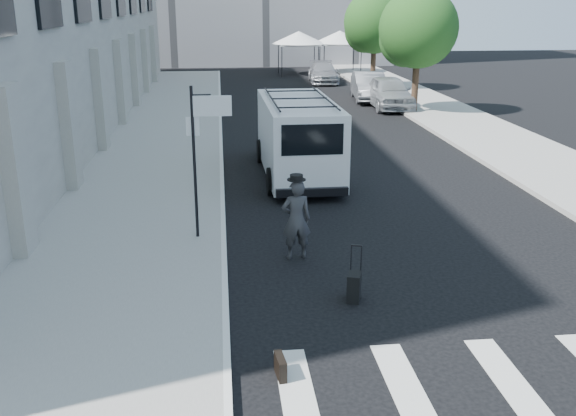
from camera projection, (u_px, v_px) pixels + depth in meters
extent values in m
plane|color=black|center=(330.00, 297.00, 12.32)|extent=(120.00, 120.00, 0.00)
cube|color=gray|center=(167.00, 133.00, 27.00)|extent=(4.50, 48.00, 0.15)
cube|color=gray|center=(441.00, 112.00, 32.10)|extent=(4.00, 56.00, 0.15)
cylinder|color=black|center=(194.00, 164.00, 14.49)|extent=(0.07, 0.07, 3.50)
cube|color=white|center=(193.00, 126.00, 14.25)|extent=(0.30, 0.03, 0.42)
cube|color=white|center=(212.00, 106.00, 14.14)|extent=(0.85, 0.06, 0.45)
cylinder|color=black|center=(415.00, 86.00, 31.55)|extent=(0.32, 0.32, 2.80)
sphere|color=#1D4C18|center=(419.00, 28.00, 30.71)|extent=(3.80, 3.80, 3.80)
sphere|color=#1D4C18|center=(406.00, 40.00, 31.41)|extent=(2.66, 2.66, 2.66)
cylinder|color=black|center=(373.00, 67.00, 40.06)|extent=(0.32, 0.32, 2.80)
sphere|color=#1D4C18|center=(375.00, 22.00, 39.22)|extent=(3.80, 3.80, 3.80)
sphere|color=#1D4C18|center=(366.00, 31.00, 39.92)|extent=(2.66, 2.66, 2.66)
cylinder|color=black|center=(282.00, 62.00, 46.84)|extent=(0.06, 0.06, 2.20)
cylinder|color=black|center=(320.00, 61.00, 47.12)|extent=(0.06, 0.06, 2.20)
cylinder|color=black|center=(278.00, 59.00, 49.49)|extent=(0.06, 0.06, 2.20)
cylinder|color=black|center=(314.00, 58.00, 49.77)|extent=(0.06, 0.06, 2.20)
cube|color=white|center=(299.00, 44.00, 47.95)|extent=(3.00, 3.00, 0.12)
cone|color=white|center=(299.00, 37.00, 47.80)|extent=(4.00, 4.00, 0.90)
cylinder|color=black|center=(324.00, 61.00, 47.64)|extent=(0.06, 0.06, 2.20)
cylinder|color=black|center=(361.00, 60.00, 47.91)|extent=(0.06, 0.06, 2.20)
cylinder|color=black|center=(318.00, 58.00, 50.28)|extent=(0.06, 0.06, 2.20)
cylinder|color=black|center=(354.00, 57.00, 50.56)|extent=(0.06, 0.06, 2.20)
cube|color=white|center=(340.00, 44.00, 48.74)|extent=(3.00, 3.00, 0.12)
cone|color=white|center=(340.00, 37.00, 48.59)|extent=(4.00, 4.00, 0.90)
imported|color=#313133|center=(296.00, 220.00, 13.89)|extent=(0.69, 0.48, 1.78)
cube|color=black|center=(280.00, 367.00, 9.65)|extent=(0.17, 0.45, 0.34)
cube|color=black|center=(354.00, 287.00, 12.08)|extent=(0.35, 0.44, 0.55)
cylinder|color=black|center=(351.00, 258.00, 12.10)|extent=(0.02, 0.02, 0.52)
cylinder|color=black|center=(361.00, 259.00, 12.06)|extent=(0.02, 0.02, 0.52)
cube|color=black|center=(357.00, 246.00, 12.00)|extent=(0.21, 0.10, 0.03)
cube|color=white|center=(298.00, 136.00, 20.27)|extent=(2.21, 5.78, 2.24)
cube|color=white|center=(287.00, 133.00, 23.40)|extent=(2.04, 0.99, 1.17)
cube|color=black|center=(312.00, 140.00, 17.42)|extent=(1.71, 0.11, 0.85)
cylinder|color=black|center=(262.00, 151.00, 22.35)|extent=(0.31, 0.81, 0.81)
cylinder|color=black|center=(319.00, 150.00, 22.58)|extent=(0.31, 0.81, 0.81)
cylinder|color=black|center=(272.00, 181.00, 18.63)|extent=(0.31, 0.81, 0.81)
cylinder|color=black|center=(341.00, 179.00, 18.85)|extent=(0.31, 0.81, 0.81)
imported|color=#9CA0A4|center=(389.00, 92.00, 33.43)|extent=(2.09, 4.95, 1.67)
imported|color=slate|center=(369.00, 86.00, 36.07)|extent=(2.14, 4.90, 1.57)
imported|color=gray|center=(323.00, 73.00, 43.78)|extent=(2.25, 4.81, 1.36)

